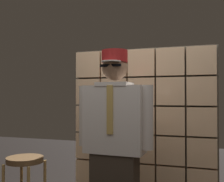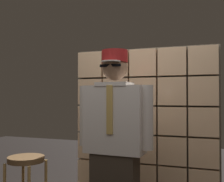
{
  "view_description": "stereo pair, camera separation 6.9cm",
  "coord_description": "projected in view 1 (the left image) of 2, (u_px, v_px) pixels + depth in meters",
  "views": [
    {
      "loc": [
        0.66,
        -1.88,
        1.37
      ],
      "look_at": [
        -0.12,
        0.49,
        1.42
      ],
      "focal_mm": 44.93,
      "sensor_mm": 36.0,
      "label": 1
    },
    {
      "loc": [
        0.73,
        -1.86,
        1.37
      ],
      "look_at": [
        -0.12,
        0.49,
        1.42
      ],
      "focal_mm": 44.93,
      "sensor_mm": 36.0,
      "label": 2
    }
  ],
  "objects": [
    {
      "name": "glass_block_wall",
      "position": [
        142.0,
        134.0,
        3.12
      ],
      "size": [
        1.61,
        0.1,
        1.93
      ],
      "color": "#E0B78C",
      "rests_on": "ground"
    },
    {
      "name": "bar_stool",
      "position": [
        25.0,
        179.0,
        2.61
      ],
      "size": [
        0.34,
        0.34,
        0.8
      ],
      "color": "brown",
      "rests_on": "ground"
    },
    {
      "name": "standing_person",
      "position": [
        115.0,
        145.0,
        2.53
      ],
      "size": [
        0.71,
        0.31,
        1.79
      ],
      "rotation": [
        0.0,
        0.0,
        -0.04
      ],
      "color": "#382D23",
      "rests_on": "ground"
    }
  ]
}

